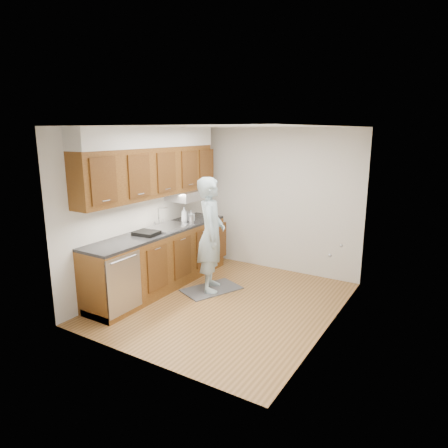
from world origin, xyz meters
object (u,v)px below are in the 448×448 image
(soap_bottle_a, at_px, (184,214))
(soap_bottle_c, at_px, (189,216))
(steel_can, at_px, (192,220))
(dish_rack, at_px, (146,233))
(soap_bottle_b, at_px, (191,216))
(person, at_px, (211,227))

(soap_bottle_a, distance_m, soap_bottle_c, 0.18)
(steel_can, height_order, dish_rack, steel_can)
(soap_bottle_c, bearing_deg, steel_can, -43.65)
(soap_bottle_b, relative_size, dish_rack, 0.54)
(soap_bottle_a, bearing_deg, soap_bottle_c, 101.74)
(soap_bottle_b, distance_m, soap_bottle_c, 0.09)
(person, relative_size, soap_bottle_c, 12.76)
(soap_bottle_c, distance_m, dish_rack, 1.14)
(person, height_order, soap_bottle_b, person)
(person, distance_m, soap_bottle_b, 0.84)
(soap_bottle_b, height_order, dish_rack, soap_bottle_b)
(steel_can, distance_m, dish_rack, 0.95)
(person, xyz_separation_m, soap_bottle_c, (-0.79, 0.50, 0.00))
(person, xyz_separation_m, soap_bottle_b, (-0.71, 0.46, 0.02))
(steel_can, bearing_deg, person, -27.50)
(steel_can, relative_size, dish_rack, 0.40)
(soap_bottle_c, xyz_separation_m, steel_can, (0.20, -0.19, -0.01))
(person, relative_size, soap_bottle_b, 10.78)
(soap_bottle_c, bearing_deg, dish_rack, -87.01)
(soap_bottle_c, bearing_deg, soap_bottle_b, -22.54)
(steel_can, bearing_deg, soap_bottle_b, 126.86)
(person, bearing_deg, soap_bottle_b, 28.47)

